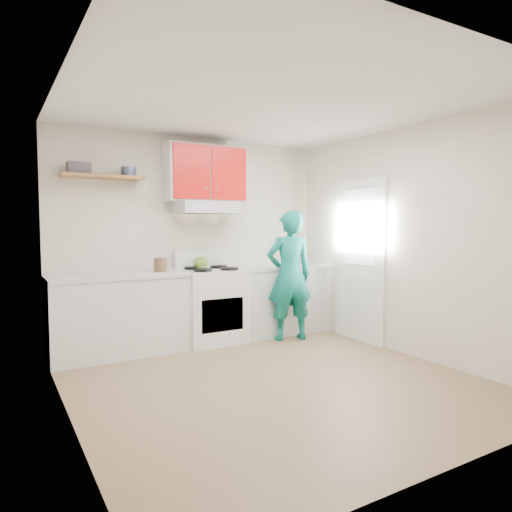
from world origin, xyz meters
TOP-DOWN VIEW (x-y plane):
  - floor at (0.00, 0.00)m, footprint 3.80×3.80m
  - ceiling at (0.00, 0.00)m, footprint 3.60×3.80m
  - back_wall at (0.00, 1.90)m, footprint 3.60×0.04m
  - front_wall at (0.00, -1.90)m, footprint 3.60×0.04m
  - left_wall at (-1.80, 0.00)m, footprint 0.04×3.80m
  - right_wall at (1.80, 0.00)m, footprint 0.04×3.80m
  - door at (1.78, 0.70)m, footprint 0.05×0.85m
  - door_glass at (1.75, 0.70)m, footprint 0.01×0.55m
  - counter_left at (-1.04, 1.60)m, footprint 1.52×0.60m
  - counter_right at (1.14, 1.60)m, footprint 1.32×0.60m
  - stove at (0.10, 1.57)m, footprint 0.76×0.65m
  - range_hood at (0.10, 1.68)m, footprint 0.76×0.44m
  - upper_cabinets at (0.10, 1.73)m, footprint 1.02×0.33m
  - shelf at (-1.15, 1.75)m, footprint 0.90×0.30m
  - books at (-1.41, 1.73)m, footprint 0.24×0.17m
  - tin at (-0.87, 1.71)m, footprint 0.17×0.17m
  - kettle at (-0.00, 1.66)m, footprint 0.25×0.25m
  - crock at (-0.53, 1.65)m, footprint 0.20×0.20m
  - cutting_board at (0.83, 1.52)m, footprint 0.31×0.26m
  - silicone_mat at (1.46, 1.62)m, footprint 0.31×0.27m
  - person at (1.02, 1.19)m, footprint 0.68×0.53m

SIDE VIEW (x-z plane):
  - floor at x=0.00m, z-range 0.00..0.00m
  - counter_left at x=-1.04m, z-range 0.00..0.90m
  - counter_right at x=1.14m, z-range 0.00..0.90m
  - stove at x=0.10m, z-range 0.00..0.92m
  - person at x=1.02m, z-range 0.00..1.66m
  - silicone_mat at x=1.46m, z-range 0.90..0.91m
  - cutting_board at x=0.83m, z-range 0.90..0.92m
  - crock at x=-0.53m, z-range 0.90..1.09m
  - kettle at x=0.00m, z-range 0.92..1.08m
  - door at x=1.78m, z-range 0.00..2.05m
  - back_wall at x=0.00m, z-range 0.00..2.60m
  - front_wall at x=0.00m, z-range 0.00..2.60m
  - left_wall at x=-1.80m, z-range 0.00..2.60m
  - right_wall at x=1.80m, z-range 0.00..2.60m
  - door_glass at x=1.75m, z-range 0.98..1.92m
  - range_hood at x=0.10m, z-range 1.62..1.77m
  - shelf at x=-1.15m, z-range 2.00..2.04m
  - tin at x=-0.87m, z-range 2.04..2.14m
  - books at x=-1.41m, z-range 2.04..2.16m
  - upper_cabinets at x=0.10m, z-range 1.77..2.47m
  - ceiling at x=0.00m, z-range 2.58..2.62m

